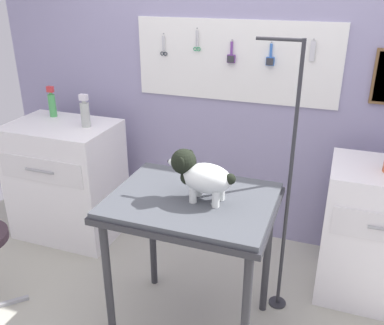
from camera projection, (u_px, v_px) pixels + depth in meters
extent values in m
cube|color=#928CB0|center=(240.00, 94.00, 3.10)|extent=(4.00, 0.06, 2.30)
cube|color=white|center=(234.00, 61.00, 2.99)|extent=(1.48, 0.02, 0.57)
cylinder|color=gray|center=(164.00, 34.00, 3.08)|extent=(0.01, 0.02, 0.01)
cube|color=silver|center=(163.00, 44.00, 3.10)|extent=(0.01, 0.00, 0.11)
cube|color=silver|center=(164.00, 44.00, 3.10)|extent=(0.01, 0.00, 0.11)
torus|color=#1F2730|center=(162.00, 54.00, 3.13)|extent=(0.03, 0.01, 0.03)
torus|color=#1F2730|center=(165.00, 54.00, 3.12)|extent=(0.03, 0.01, 0.03)
cylinder|color=gray|center=(198.00, 28.00, 2.98)|extent=(0.01, 0.02, 0.01)
cube|color=silver|center=(196.00, 39.00, 3.00)|extent=(0.01, 0.00, 0.11)
cube|color=silver|center=(198.00, 39.00, 3.00)|extent=(0.01, 0.00, 0.11)
torus|color=#308C5A|center=(195.00, 49.00, 3.03)|extent=(0.03, 0.01, 0.03)
torus|color=#308C5A|center=(199.00, 49.00, 3.02)|extent=(0.03, 0.01, 0.03)
cylinder|color=gray|center=(232.00, 40.00, 2.93)|extent=(0.01, 0.02, 0.01)
cylinder|color=#6B3A8B|center=(232.00, 48.00, 2.94)|extent=(0.02, 0.02, 0.09)
cube|color=#6B3A8B|center=(231.00, 59.00, 2.97)|extent=(0.06, 0.02, 0.06)
cube|color=#333338|center=(231.00, 59.00, 2.96)|extent=(0.05, 0.01, 0.05)
cylinder|color=gray|center=(272.00, 42.00, 2.84)|extent=(0.01, 0.02, 0.01)
cylinder|color=#386ABF|center=(271.00, 50.00, 2.85)|extent=(0.02, 0.02, 0.09)
cube|color=#386ABF|center=(270.00, 61.00, 2.88)|extent=(0.06, 0.02, 0.06)
cube|color=#333338|center=(270.00, 62.00, 2.87)|extent=(0.05, 0.01, 0.05)
cylinder|color=gray|center=(314.00, 39.00, 2.74)|extent=(0.01, 0.02, 0.01)
cube|color=silver|center=(313.00, 51.00, 2.76)|extent=(0.03, 0.01, 0.13)
cylinder|color=#2D2D33|center=(108.00, 286.00, 2.27)|extent=(0.04, 0.04, 0.82)
cylinder|color=#2D2D33|center=(245.00, 322.00, 2.04)|extent=(0.04, 0.04, 0.82)
cylinder|color=#2D2D33|center=(152.00, 232.00, 2.76)|extent=(0.04, 0.04, 0.82)
cylinder|color=#2D2D33|center=(267.00, 256.00, 2.52)|extent=(0.04, 0.04, 0.82)
cube|color=#2D2D33|center=(192.00, 205.00, 2.23)|extent=(0.88, 0.68, 0.03)
cube|color=#45484E|center=(192.00, 200.00, 2.22)|extent=(0.85, 0.66, 0.03)
cylinder|color=#2D2D33|center=(277.00, 303.00, 2.73)|extent=(0.11, 0.11, 0.01)
cylinder|color=#2D2D33|center=(289.00, 189.00, 2.40)|extent=(0.02, 0.02, 1.66)
cylinder|color=#2D2D33|center=(280.00, 39.00, 2.11)|extent=(0.24, 0.02, 0.02)
cylinder|color=white|center=(193.00, 194.00, 2.14)|extent=(0.04, 0.04, 0.09)
cylinder|color=white|center=(199.00, 188.00, 2.21)|extent=(0.04, 0.04, 0.09)
cylinder|color=white|center=(216.00, 199.00, 2.10)|extent=(0.04, 0.04, 0.09)
cylinder|color=white|center=(221.00, 192.00, 2.17)|extent=(0.04, 0.04, 0.09)
ellipsoid|color=white|center=(206.00, 178.00, 2.12)|extent=(0.27, 0.18, 0.15)
ellipsoid|color=black|center=(190.00, 176.00, 2.16)|extent=(0.10, 0.12, 0.08)
sphere|color=black|center=(184.00, 161.00, 2.14)|extent=(0.13, 0.13, 0.13)
ellipsoid|color=white|center=(174.00, 162.00, 2.17)|extent=(0.06, 0.05, 0.04)
sphere|color=black|center=(169.00, 161.00, 2.18)|extent=(0.02, 0.02, 0.02)
ellipsoid|color=black|center=(182.00, 164.00, 2.08)|extent=(0.04, 0.03, 0.07)
ellipsoid|color=black|center=(190.00, 156.00, 2.18)|extent=(0.04, 0.03, 0.07)
sphere|color=black|center=(230.00, 179.00, 2.07)|extent=(0.06, 0.06, 0.06)
cube|color=white|center=(67.00, 180.00, 3.34)|extent=(0.80, 0.56, 0.93)
cube|color=silver|center=(40.00, 171.00, 3.02)|extent=(0.70, 0.01, 0.19)
cylinder|color=#99999E|center=(39.00, 171.00, 3.01)|extent=(0.24, 0.02, 0.02)
cube|color=white|center=(379.00, 234.00, 2.66)|extent=(0.68, 0.52, 0.90)
cube|color=#9E9EA3|center=(10.00, 302.00, 2.72)|extent=(0.18, 0.18, 0.02)
cylinder|color=#B0B5AE|center=(85.00, 115.00, 3.08)|extent=(0.07, 0.07, 0.18)
cylinder|color=#B0B5AE|center=(84.00, 102.00, 3.04)|extent=(0.03, 0.03, 0.02)
cube|color=silver|center=(83.00, 97.00, 3.03)|extent=(0.06, 0.04, 0.04)
cylinder|color=#4AA557|center=(52.00, 106.00, 3.31)|extent=(0.06, 0.06, 0.18)
cylinder|color=#4AA557|center=(51.00, 93.00, 3.27)|extent=(0.03, 0.03, 0.02)
cube|color=red|center=(50.00, 89.00, 3.26)|extent=(0.05, 0.03, 0.04)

